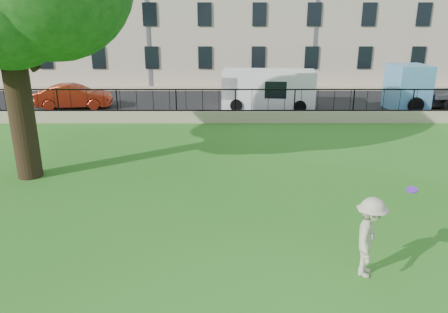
{
  "coord_description": "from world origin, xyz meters",
  "views": [
    {
      "loc": [
        -0.61,
        -9.82,
        5.48
      ],
      "look_at": [
        -0.59,
        3.5,
        1.01
      ],
      "focal_mm": 35.0,
      "sensor_mm": 36.0,
      "label": 1
    }
  ],
  "objects_px": {
    "blue_truck": "(441,87)",
    "man": "(370,237)",
    "frisbee": "(412,190)",
    "red_sedan": "(74,97)",
    "white_van": "(268,90)"
  },
  "relations": [
    {
      "from": "red_sedan",
      "to": "blue_truck",
      "type": "xyz_separation_m",
      "value": [
        21.32,
        0.0,
        0.58
      ]
    },
    {
      "from": "man",
      "to": "red_sedan",
      "type": "xyz_separation_m",
      "value": [
        -11.82,
        16.98,
        -0.2
      ]
    },
    {
      "from": "man",
      "to": "white_van",
      "type": "relative_size",
      "value": 0.34
    },
    {
      "from": "frisbee",
      "to": "white_van",
      "type": "bearing_deg",
      "value": 97.4
    },
    {
      "from": "blue_truck",
      "to": "white_van",
      "type": "bearing_deg",
      "value": 172.83
    },
    {
      "from": "blue_truck",
      "to": "man",
      "type": "bearing_deg",
      "value": -126.39
    },
    {
      "from": "red_sedan",
      "to": "white_van",
      "type": "distance_m",
      "value": 11.33
    },
    {
      "from": "man",
      "to": "blue_truck",
      "type": "bearing_deg",
      "value": -5.58
    },
    {
      "from": "frisbee",
      "to": "white_van",
      "type": "relative_size",
      "value": 0.05
    },
    {
      "from": "man",
      "to": "frisbee",
      "type": "height_order",
      "value": "man"
    },
    {
      "from": "red_sedan",
      "to": "man",
      "type": "bearing_deg",
      "value": -151.07
    },
    {
      "from": "red_sedan",
      "to": "frisbee",
      "type": "bearing_deg",
      "value": -145.04
    },
    {
      "from": "frisbee",
      "to": "red_sedan",
      "type": "bearing_deg",
      "value": 130.86
    },
    {
      "from": "man",
      "to": "blue_truck",
      "type": "distance_m",
      "value": 19.46
    },
    {
      "from": "frisbee",
      "to": "blue_truck",
      "type": "relative_size",
      "value": 0.04
    }
  ]
}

